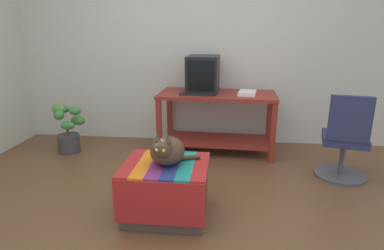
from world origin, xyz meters
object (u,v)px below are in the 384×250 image
potted_plant (68,131)px  office_chair (345,143)px  tv_monitor (203,74)px  stapler (247,95)px  book (247,93)px  ottoman_with_blanket (166,189)px  keyboard (197,94)px  cat (167,150)px  desk (217,112)px

potted_plant → office_chair: office_chair is taller
tv_monitor → office_chair: bearing=-23.6°
office_chair → stapler: (-0.97, 0.49, 0.38)m
book → office_chair: office_chair is taller
tv_monitor → book: (0.54, -0.13, -0.19)m
ottoman_with_blanket → stapler: size_ratio=6.16×
ottoman_with_blanket → potted_plant: bearing=138.6°
keyboard → potted_plant: size_ratio=0.65×
tv_monitor → stapler: bearing=-22.0°
book → cat: size_ratio=0.69×
keyboard → office_chair: office_chair is taller
book → desk: bearing=178.5°
keyboard → stapler: size_ratio=3.64×
ottoman_with_blanket → potted_plant: 1.96m
cat → stapler: stapler is taller
keyboard → cat: size_ratio=0.99×
desk → book: bearing=-7.9°
keyboard → tv_monitor: bearing=78.5°
keyboard → ottoman_with_blanket: bearing=-90.3°
tv_monitor → book: size_ratio=1.86×
desk → cat: bearing=-100.0°
cat → office_chair: 1.87m
desk → potted_plant: size_ratio=2.33×
desk → office_chair: size_ratio=1.61×
tv_monitor → stapler: 0.61m
book → ottoman_with_blanket: 1.72m
office_chair → stapler: 1.15m
potted_plant → ottoman_with_blanket: bearing=-41.4°
desk → book: book is taller
book → stapler: 0.11m
ottoman_with_blanket → stapler: 1.62m
tv_monitor → keyboard: 0.29m
keyboard → office_chair: size_ratio=0.45×
tv_monitor → cat: bearing=-93.3°
cat → stapler: size_ratio=3.68×
tv_monitor → office_chair: size_ratio=0.58×
stapler → cat: bearing=160.0°
desk → stapler: size_ratio=13.01×
desk → keyboard: 0.37m
desk → potted_plant: bearing=-170.2°
book → potted_plant: size_ratio=0.45×
ottoman_with_blanket → office_chair: 1.88m
tv_monitor → office_chair: 1.75m
desk → keyboard: bearing=-147.0°
ottoman_with_blanket → stapler: stapler is taller
keyboard → potted_plant: (-1.59, -0.10, -0.48)m
book → office_chair: 1.19m
keyboard → book: 0.60m
keyboard → cat: (-0.11, -1.40, -0.19)m
ottoman_with_blanket → potted_plant: (-1.47, 1.30, 0.05)m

